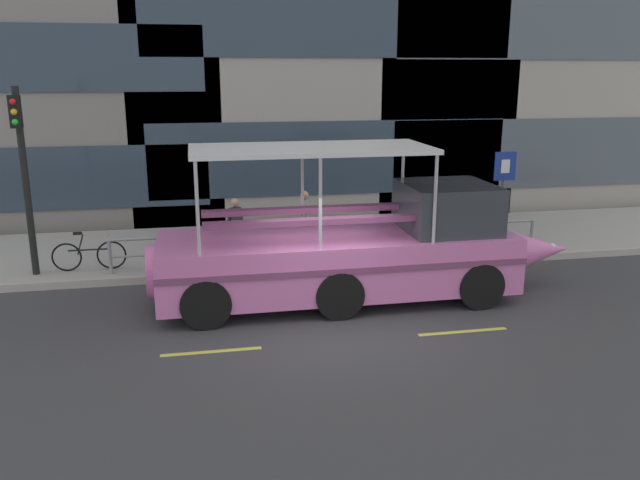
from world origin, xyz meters
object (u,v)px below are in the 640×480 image
object	(u,v)px
parking_sign	(503,183)
pedestrian_near_bow	(450,206)
traffic_light_pole	(23,164)
duck_tour_boat	(361,251)
pedestrian_mid_left	(305,215)
leaned_bicycle	(89,255)
pedestrian_mid_right	(235,223)

from	to	relation	value
parking_sign	pedestrian_near_bow	distance (m)	1.65
traffic_light_pole	duck_tour_boat	size ratio (longest dim) A/B	0.46
parking_sign	pedestrian_mid_left	bearing A→B (deg)	171.54
leaned_bicycle	pedestrian_mid_right	size ratio (longest dim) A/B	1.10
duck_tour_boat	pedestrian_mid_right	distance (m)	3.94
leaned_bicycle	pedestrian_mid_right	world-z (taller)	pedestrian_mid_right
pedestrian_mid_right	leaned_bicycle	bearing A→B (deg)	-175.30
parking_sign	pedestrian_near_bow	size ratio (longest dim) A/B	1.57
leaned_bicycle	pedestrian_near_bow	world-z (taller)	pedestrian_near_bow
duck_tour_boat	pedestrian_mid_right	world-z (taller)	duck_tour_boat
parking_sign	pedestrian_mid_left	xyz separation A→B (m)	(-5.27, 0.78, -0.80)
duck_tour_boat	pedestrian_near_bow	bearing A→B (deg)	46.31
pedestrian_mid_left	pedestrian_mid_right	xyz separation A→B (m)	(-1.87, -0.49, -0.02)
duck_tour_boat	pedestrian_near_bow	world-z (taller)	duck_tour_boat
duck_tour_boat	pedestrian_mid_left	size ratio (longest dim) A/B	5.84
pedestrian_mid_left	parking_sign	bearing A→B (deg)	-8.46
leaned_bicycle	pedestrian_mid_right	bearing A→B (deg)	4.70
leaned_bicycle	duck_tour_boat	xyz separation A→B (m)	(6.09, -2.73, 0.53)
leaned_bicycle	pedestrian_near_bow	distance (m)	9.73
pedestrian_near_bow	pedestrian_mid_left	distance (m)	4.22
leaned_bicycle	duck_tour_boat	world-z (taller)	duck_tour_boat
parking_sign	pedestrian_mid_right	xyz separation A→B (m)	(-7.14, 0.29, -0.83)
parking_sign	leaned_bicycle	size ratio (longest dim) A/B	1.51
pedestrian_mid_left	pedestrian_mid_right	size ratio (longest dim) A/B	1.02
traffic_light_pole	parking_sign	world-z (taller)	traffic_light_pole
traffic_light_pole	parking_sign	xyz separation A→B (m)	(11.93, 0.16, -0.86)
traffic_light_pole	leaned_bicycle	size ratio (longest dim) A/B	2.51
duck_tour_boat	pedestrian_mid_left	xyz separation A→B (m)	(-0.65, 3.51, 0.07)
pedestrian_mid_left	pedestrian_mid_right	world-z (taller)	pedestrian_mid_left
traffic_light_pole	pedestrian_near_bow	distance (m)	11.06
traffic_light_pole	pedestrian_near_bow	size ratio (longest dim) A/B	2.62
pedestrian_mid_left	pedestrian_mid_right	bearing A→B (deg)	-165.35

